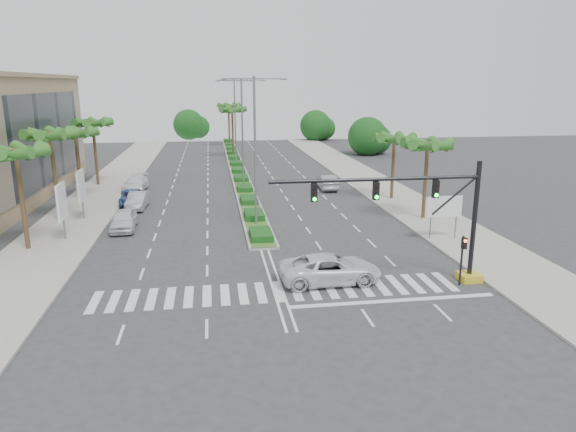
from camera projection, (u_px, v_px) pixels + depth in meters
name	position (u px, v px, depth m)	size (l,w,h in m)	color
ground	(278.00, 292.00, 29.03)	(160.00, 160.00, 0.00)	#333335
footpath_right	(405.00, 203.00, 50.35)	(6.00, 120.00, 0.15)	gray
footpath_left	(81.00, 214.00, 45.98)	(6.00, 120.00, 0.15)	gray
median	(237.00, 167.00, 72.09)	(2.20, 75.00, 0.20)	gray
median_grass	(237.00, 166.00, 72.06)	(1.80, 75.00, 0.04)	#366121
signal_gantry	(438.00, 226.00, 29.50)	(12.60, 1.20, 7.20)	gold
pedestrian_signal	(463.00, 252.00, 29.40)	(0.28, 0.36, 3.00)	black
direction_sign	(444.00, 208.00, 38.01)	(2.70, 0.11, 3.40)	slate
billboard_near	(62.00, 202.00, 37.70)	(0.18, 2.10, 4.35)	slate
billboard_far	(81.00, 187.00, 43.44)	(0.18, 2.10, 4.35)	slate
palm_left_near	(16.00, 156.00, 34.56)	(4.57, 4.68, 7.55)	brown
palm_left_mid	(51.00, 138.00, 42.12)	(4.57, 4.68, 7.95)	brown
palm_left_far	(75.00, 136.00, 49.93)	(4.57, 4.68, 7.35)	brown
palm_left_end	(93.00, 125.00, 57.49)	(4.57, 4.68, 7.75)	brown
palm_right_near	(428.00, 148.00, 42.97)	(4.57, 4.68, 7.05)	brown
palm_right_far	(394.00, 141.00, 50.70)	(4.57, 4.68, 6.75)	brown
palm_median_a	(232.00, 112.00, 79.90)	(4.57, 4.68, 8.05)	brown
palm_median_b	(229.00, 107.00, 94.26)	(4.57, 4.68, 8.05)	brown
streetlight_near	(255.00, 143.00, 40.73)	(5.10, 0.25, 12.00)	slate
streetlight_mid	(242.00, 127.00, 56.05)	(5.10, 0.25, 12.00)	slate
streetlight_far	(235.00, 118.00, 71.37)	(5.10, 0.25, 12.00)	slate
car_parked_a	(124.00, 220.00, 41.18)	(1.90, 4.71, 1.61)	silver
car_parked_b	(138.00, 201.00, 48.23)	(1.60, 4.59, 1.51)	#B0AFB4
car_parked_c	(132.00, 197.00, 49.90)	(2.29, 4.97, 1.38)	#2E508E
car_parked_d	(136.00, 184.00, 56.20)	(2.20, 5.42, 1.57)	white
car_crossing	(330.00, 269.00, 30.22)	(2.78, 6.03, 1.68)	silver
car_right	(327.00, 182.00, 57.02)	(1.71, 4.92, 1.62)	#A8A7AC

